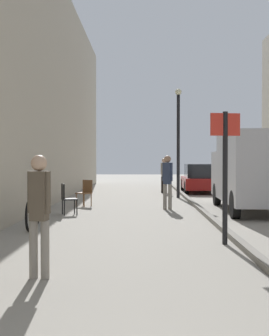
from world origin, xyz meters
TOP-DOWN VIEW (x-y plane):
  - ground_plane at (0.00, 12.00)m, footprint 80.00×80.00m
  - kerb_strip at (1.58, 12.00)m, footprint 0.16×40.00m
  - pedestrian_main_foreground at (0.54, 14.36)m, footprint 0.34×0.27m
  - pedestrian_mid_block at (-1.74, 5.30)m, footprint 0.34×0.23m
  - pedestrian_far_crossing at (0.79, 22.11)m, footprint 0.34×0.25m
  - delivery_van at (3.22, 13.85)m, footprint 2.08×5.63m
  - parked_car at (2.68, 22.59)m, footprint 1.93×4.24m
  - street_sign_post at (1.32, 7.97)m, footprint 0.60×0.13m
  - lamp_post at (1.27, 19.12)m, footprint 0.28×0.28m
  - bicycle_leaning at (-2.95, 10.02)m, footprint 0.16×1.77m
  - cafe_chair_near_window at (-2.59, 12.79)m, footprint 0.56×0.56m
  - cafe_chair_by_doorway at (-2.34, 15.44)m, footprint 0.61×0.61m

SIDE VIEW (x-z plane):
  - ground_plane at x=0.00m, z-range 0.00..0.00m
  - kerb_strip at x=1.58m, z-range 0.00..0.12m
  - bicycle_leaning at x=-2.95m, z-range -0.11..0.87m
  - cafe_chair_near_window at x=-2.59m, z-range 0.08..1.02m
  - cafe_chair_by_doorway at x=-2.34m, z-range 0.08..1.02m
  - parked_car at x=2.68m, z-range -0.01..1.44m
  - pedestrian_mid_block at x=-1.74m, z-range 0.13..1.86m
  - pedestrian_far_crossing at x=0.79m, z-range 0.13..1.88m
  - pedestrian_main_foreground at x=0.54m, z-range 0.14..1.94m
  - delivery_van at x=3.22m, z-range 0.08..2.58m
  - street_sign_post at x=1.32m, z-range 0.25..2.85m
  - lamp_post at x=1.27m, z-range 0.34..5.10m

